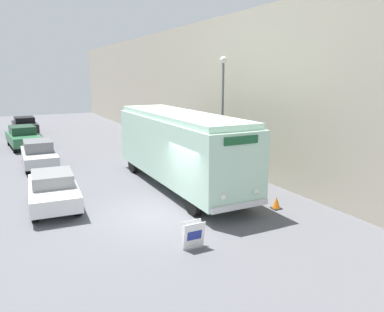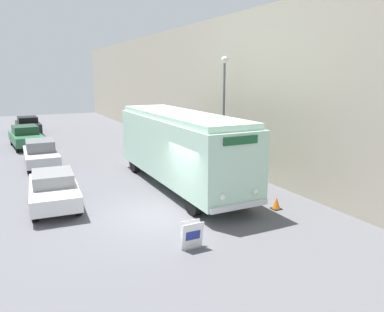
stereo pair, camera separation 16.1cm
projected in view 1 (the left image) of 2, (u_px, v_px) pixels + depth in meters
name	position (u px, v px, depth m)	size (l,w,h in m)	color
ground_plane	(160.00, 215.00, 13.93)	(80.00, 80.00, 0.00)	#56565B
building_wall_right	(192.00, 90.00, 24.61)	(0.30, 60.00, 8.25)	#B2A893
vintage_bus	(179.00, 146.00, 17.07)	(2.47, 9.94, 3.44)	black
sign_board	(193.00, 235.00, 11.20)	(0.68, 0.32, 0.84)	gray
streetlamp	(223.00, 98.00, 19.42)	(0.36, 0.36, 6.03)	#595E60
parked_car_near	(53.00, 189.00, 14.69)	(2.02, 4.25, 1.38)	black
parked_car_mid	(39.00, 154.00, 21.21)	(1.77, 4.44, 1.47)	black
parked_car_far	(23.00, 137.00, 26.66)	(2.23, 4.72, 1.54)	black
parked_car_distant	(25.00, 125.00, 32.95)	(1.97, 4.54, 1.47)	black
traffic_cone	(276.00, 203.00, 14.54)	(0.36, 0.36, 0.48)	black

